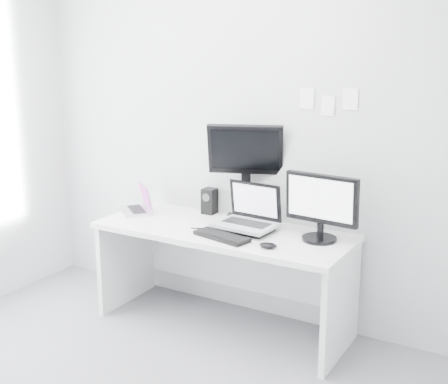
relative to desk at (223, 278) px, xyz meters
The scene contains 12 objects.
back_wall 1.05m from the desk, 90.00° to the left, with size 3.60×3.60×0.00m, color #B4B6B9.
desk is the anchor object (origin of this frame).
macbook 0.93m from the desk, behind, with size 0.30×0.23×0.23m, color silver.
speaker 0.61m from the desk, 134.78° to the left, with size 0.10×0.10×0.19m, color black.
dell_laptop 0.56m from the desk, 10.46° to the left, with size 0.40×0.31×0.33m, color #9EA1A6.
rear_monitor 0.78m from the desk, 83.81° to the left, with size 0.53×0.19×0.72m, color black.
samsung_monitor 0.90m from the desk, ahead, with size 0.50×0.23×0.46m, color black.
keyboard 0.43m from the desk, 62.04° to the right, with size 0.40×0.14×0.03m, color black.
mouse 0.63m from the desk, 25.03° to the right, with size 0.12×0.07×0.04m, color black.
wall_note_0 1.38m from the desk, 37.40° to the left, with size 0.10×0.00×0.14m, color white.
wall_note_1 1.40m from the desk, 29.83° to the left, with size 0.09×0.00×0.13m, color white.
wall_note_2 1.51m from the desk, 24.64° to the left, with size 0.10×0.00×0.14m, color white.
Camera 1 is at (1.97, -2.14, 1.97)m, focal length 47.46 mm.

